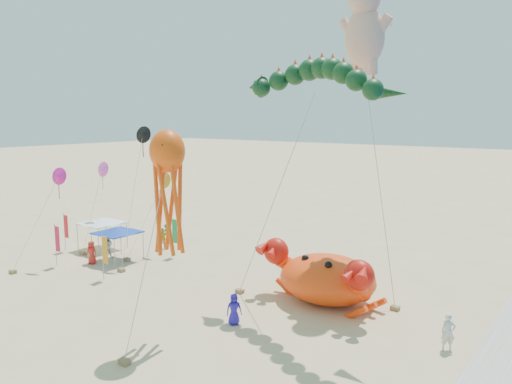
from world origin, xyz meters
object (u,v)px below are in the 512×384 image
at_px(cherub_kite, 365,26).
at_px(canopy_blue, 117,230).
at_px(canopy_white, 102,221).
at_px(crab_inflatable, 326,277).
at_px(octopus_kite, 168,183).
at_px(dragon_kite, 312,85).

relative_size(cherub_kite, canopy_blue, 5.88).
height_order(canopy_blue, canopy_white, same).
height_order(crab_inflatable, octopus_kite, octopus_kite).
xyz_separation_m(dragon_kite, cherub_kite, (0.37, 5.57, 3.77)).
bearing_deg(crab_inflatable, dragon_kite, -95.78).
relative_size(dragon_kite, canopy_white, 4.09).
bearing_deg(crab_inflatable, octopus_kite, -114.88).
bearing_deg(canopy_white, canopy_blue, -20.46).
xyz_separation_m(crab_inflatable, canopy_white, (-20.92, -0.46, 0.88)).
relative_size(crab_inflatable, canopy_white, 2.38).
height_order(octopus_kite, canopy_blue, octopus_kite).
height_order(crab_inflatable, canopy_white, crab_inflatable).
xyz_separation_m(octopus_kite, canopy_blue, (-13.01, 6.89, -5.44)).
height_order(cherub_kite, octopus_kite, cherub_kite).
distance_m(crab_inflatable, cherub_kite, 15.43).
bearing_deg(cherub_kite, crab_inflatable, -92.86).
height_order(dragon_kite, canopy_white, dragon_kite).
distance_m(cherub_kite, canopy_white, 25.73).
xyz_separation_m(crab_inflatable, canopy_blue, (-17.08, -1.89, 0.88)).
bearing_deg(canopy_white, cherub_kite, 11.50).
height_order(crab_inflatable, canopy_blue, crab_inflatable).
distance_m(dragon_kite, cherub_kite, 6.74).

